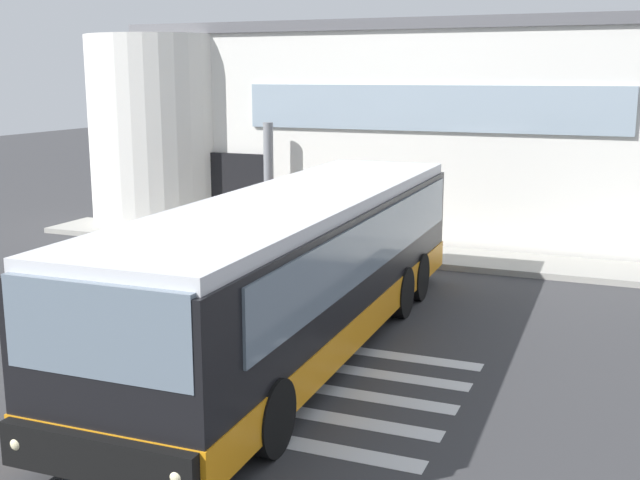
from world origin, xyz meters
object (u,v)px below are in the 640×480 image
(passenger_near_column, at_px, (286,207))
(bus_main_foreground, at_px, (298,274))
(passenger_by_doorway, at_px, (319,209))
(entry_support_column, at_px, (269,180))

(passenger_near_column, bearing_deg, bus_main_foreground, -63.97)
(passenger_by_doorway, bearing_deg, passenger_near_column, -161.67)
(bus_main_foreground, distance_m, passenger_near_column, 8.29)
(passenger_by_doorway, bearing_deg, entry_support_column, 169.05)
(entry_support_column, height_order, passenger_by_doorway, entry_support_column)
(passenger_near_column, distance_m, passenger_by_doorway, 0.90)
(entry_support_column, xyz_separation_m, passenger_by_doorway, (1.67, -0.32, -0.68))
(bus_main_foreground, height_order, passenger_by_doorway, bus_main_foreground)
(bus_main_foreground, xyz_separation_m, passenger_by_doorway, (-2.78, 7.73, -0.26))
(entry_support_column, relative_size, passenger_by_doorway, 1.92)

